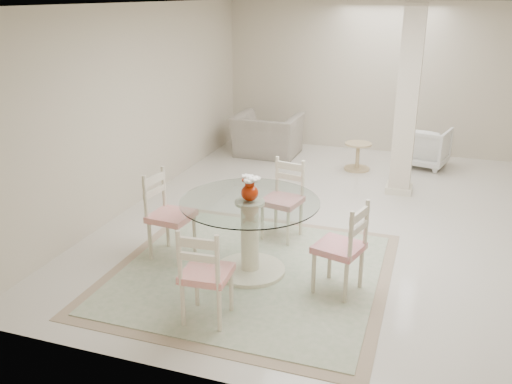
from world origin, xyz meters
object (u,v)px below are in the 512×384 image
(side_table, at_px, (357,157))
(dining_chair_west, at_px, (165,208))
(armchair_white, at_px, (425,147))
(dining_chair_north, at_px, (285,194))
(dining_chair_south, at_px, (204,269))
(recliner_taupe, at_px, (267,135))
(red_vase, at_px, (250,188))
(column, at_px, (407,102))
(dining_chair_east, at_px, (346,242))
(dining_table, at_px, (250,237))

(side_table, bearing_deg, dining_chair_west, -111.76)
(dining_chair_west, bearing_deg, armchair_white, -24.85)
(dining_chair_north, relative_size, dining_chair_south, 1.01)
(dining_chair_north, xyz_separation_m, dining_chair_south, (-0.16, -2.03, -0.01))
(dining_chair_south, distance_m, recliner_taupe, 5.45)
(red_vase, bearing_deg, column, 67.28)
(column, bearing_deg, dining_chair_east, -95.10)
(dining_table, bearing_deg, red_vase, -33.69)
(dining_table, xyz_separation_m, dining_chair_south, (-0.07, -1.01, 0.13))
(recliner_taupe, xyz_separation_m, armchair_white, (2.77, 0.23, -0.04))
(recliner_taupe, bearing_deg, red_vase, 106.60)
(dining_chair_west, height_order, armchair_white, dining_chair_west)
(dining_chair_east, height_order, dining_chair_north, dining_chair_east)
(dining_table, relative_size, dining_chair_south, 1.37)
(dining_chair_south, height_order, armchair_white, dining_chair_south)
(red_vase, height_order, dining_chair_east, red_vase)
(dining_chair_north, distance_m, recliner_taupe, 3.55)
(dining_chair_west, xyz_separation_m, armchair_white, (2.61, 4.47, -0.24))
(dining_chair_east, xyz_separation_m, recliner_taupe, (-2.19, 4.42, -0.18))
(dining_chair_north, height_order, dining_chair_west, dining_chair_west)
(armchair_white, bearing_deg, dining_chair_west, 73.50)
(armchair_white, xyz_separation_m, side_table, (-1.06, -0.58, -0.13))
(dining_chair_east, distance_m, recliner_taupe, 4.93)
(red_vase, relative_size, dining_chair_east, 0.26)
(dining_chair_west, distance_m, side_table, 4.20)
(column, xyz_separation_m, recliner_taupe, (-2.47, 1.23, -0.97))
(dining_table, relative_size, dining_chair_north, 1.35)
(dining_chair_south, bearing_deg, column, -112.03)
(dining_chair_north, relative_size, armchair_white, 1.41)
(red_vase, xyz_separation_m, side_table, (0.53, 3.97, -0.75))
(red_vase, xyz_separation_m, dining_chair_west, (-1.02, 0.09, -0.39))
(dining_chair_south, bearing_deg, dining_chair_west, -52.86)
(dining_chair_west, height_order, recliner_taupe, dining_chair_west)
(red_vase, xyz_separation_m, dining_chair_north, (0.09, 1.02, -0.41))
(red_vase, distance_m, recliner_taupe, 4.52)
(dining_chair_east, relative_size, armchair_white, 1.42)
(column, relative_size, dining_chair_north, 2.56)
(dining_chair_south, xyz_separation_m, armchair_white, (1.66, 5.57, -0.21))
(column, relative_size, armchair_white, 3.61)
(column, height_order, armchair_white, column)
(dining_chair_east, height_order, armchair_white, dining_chair_east)
(dining_chair_west, distance_m, dining_chair_south, 1.45)
(dining_chair_north, bearing_deg, dining_table, -83.62)
(armchair_white, height_order, side_table, armchair_white)
(dining_chair_east, bearing_deg, recliner_taupe, -137.89)
(red_vase, xyz_separation_m, dining_chair_south, (-0.08, -1.01, -0.42))
(column, relative_size, dining_chair_east, 2.54)
(recliner_taupe, height_order, armchair_white, recliner_taupe)
(side_table, bearing_deg, dining_chair_north, -98.51)
(dining_chair_east, distance_m, side_table, 4.11)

